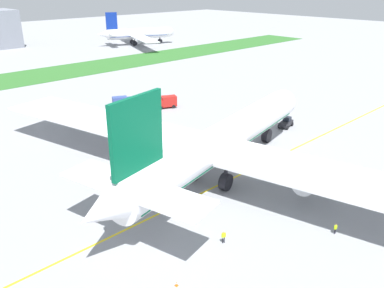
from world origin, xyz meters
name	(u,v)px	position (x,y,z in m)	size (l,w,h in m)	color
ground_plane	(239,169)	(0.00, 0.00, 0.00)	(600.00, 600.00, 0.00)	gray
apron_taxi_line	(246,172)	(0.00, -1.73, 0.00)	(280.00, 0.36, 0.01)	yellow
grass_median_strip	(18,79)	(0.00, 98.38, 0.05)	(320.00, 24.00, 0.10)	#2D6628
airliner_foreground	(219,143)	(-5.16, 0.17, 6.45)	(59.56, 96.13, 19.00)	white
pushback_tug	(286,123)	(24.99, 6.90, 1.04)	(6.23, 3.15, 2.27)	#26262B
ground_crew_wingwalker_port	(336,228)	(-6.17, -21.85, 0.94)	(0.54, 0.27, 1.55)	black
ground_crew_marshaller_front	(139,164)	(-12.93, 12.38, 1.05)	(0.51, 0.48, 1.72)	black
ground_crew_wingwalker_starboard	(224,236)	(-18.37, -12.89, 1.06)	(0.56, 0.44, 1.75)	black
traffic_cone_near_nose	(176,284)	(-28.02, -14.59, 0.28)	(0.36, 0.36, 0.58)	#F2590C
service_truck_baggage_loader	(167,102)	(15.08, 37.36, 1.67)	(5.66, 4.19, 3.14)	#B21E19
service_truck_fuel_bowser	(122,101)	(7.49, 46.96, 1.42)	(5.57, 4.20, 2.56)	#33478C
parked_airliner_far_centre	(137,34)	(77.03, 133.62, 5.61)	(38.72, 60.16, 16.58)	white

